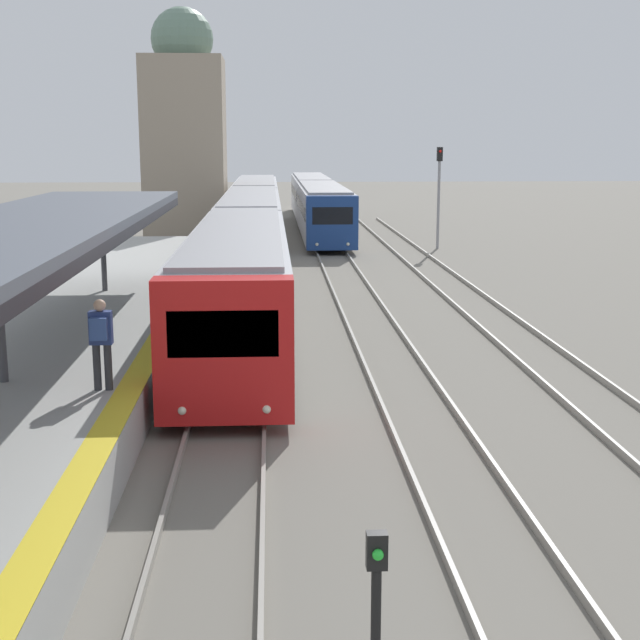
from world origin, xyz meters
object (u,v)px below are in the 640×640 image
Objects in this scene: train_near at (251,225)px; train_far at (316,201)px; person_on_platform at (101,337)px; signal_post_near at (376,598)px; signal_mast_far at (439,185)px.

train_near reaches higher than train_far.
train_near reaches higher than person_on_platform.
signal_mast_far is (7.57, 37.28, 2.11)m from signal_post_near.
signal_post_near is 38.10m from signal_mast_far.
person_on_platform is 24.29m from train_near.
signal_mast_far reaches higher than train_near.
signal_post_near is at bearing -86.72° from train_near.
signal_post_near is at bearing -63.20° from person_on_platform.
train_near reaches higher than signal_post_near.
person_on_platform is 31.56m from signal_mast_far.
person_on_platform is 0.33× the size of signal_mast_far.
signal_post_near is (4.02, -7.95, -0.85)m from person_on_platform.
person_on_platform is at bearing -111.55° from signal_mast_far.
signal_post_near is (1.84, -32.15, -0.61)m from train_near.
train_far is at bearing 87.71° from signal_post_near.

